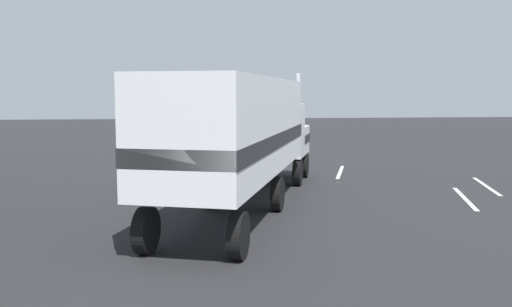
# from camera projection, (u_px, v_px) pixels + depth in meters

# --- Properties ---
(ground_plane) EXTENTS (120.00, 120.00, 0.00)m
(ground_plane) POSITION_uv_depth(u_px,v_px,m) (272.00, 178.00, 24.10)
(ground_plane) COLOR #232326
(lane_stripe_near) EXTENTS (4.22, 1.57, 0.01)m
(lane_stripe_near) POSITION_uv_depth(u_px,v_px,m) (340.00, 172.00, 26.07)
(lane_stripe_near) COLOR silver
(lane_stripe_near) RESTS_ON ground_plane
(lane_stripe_mid) EXTENTS (4.23, 1.51, 0.01)m
(lane_stripe_mid) POSITION_uv_depth(u_px,v_px,m) (465.00, 198.00, 19.47)
(lane_stripe_mid) COLOR silver
(lane_stripe_mid) RESTS_ON ground_plane
(lane_stripe_far) EXTENTS (4.26, 1.43, 0.01)m
(lane_stripe_far) POSITION_uv_depth(u_px,v_px,m) (486.00, 186.00, 22.07)
(lane_stripe_far) COLOR silver
(lane_stripe_far) RESTS_ON ground_plane
(semi_truck) EXTENTS (14.19, 6.98, 4.50)m
(semi_truck) POSITION_uv_depth(u_px,v_px,m) (244.00, 131.00, 17.46)
(semi_truck) COLOR white
(semi_truck) RESTS_ON ground_plane
(person_bystander) EXTENTS (0.41, 0.48, 1.63)m
(person_bystander) POSITION_uv_depth(u_px,v_px,m) (188.00, 164.00, 22.01)
(person_bystander) COLOR black
(person_bystander) RESTS_ON ground_plane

